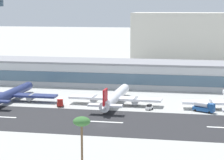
{
  "coord_description": "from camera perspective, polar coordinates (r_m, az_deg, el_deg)",
  "views": [
    {
      "loc": [
        32.21,
        -151.27,
        40.89
      ],
      "look_at": [
        -5.18,
        43.29,
        8.87
      ],
      "focal_mm": 74.59,
      "sensor_mm": 36.0,
      "label": 1
    }
  ],
  "objects": [
    {
      "name": "service_baggage_tug_2",
      "position": [
        184.25,
        4.59,
        -3.34
      ],
      "size": [
        2.87,
        3.57,
        2.2
      ],
      "rotation": [
        0.0,
        0.0,
        4.29
      ],
      "color": "white",
      "rests_on": "ground_plane"
    },
    {
      "name": "terminal_building",
      "position": [
        237.87,
        2.51,
        0.81
      ],
      "size": [
        171.12,
        24.64,
        12.61
      ],
      "color": "#B7BABC",
      "rests_on": "ground_plane"
    },
    {
      "name": "airliner_gold_tail_gate_0",
      "position": [
        204.06,
        -12.38,
        -1.74
      ],
      "size": [
        40.57,
        45.2,
        9.44
      ],
      "rotation": [
        0.0,
        0.0,
        1.56
      ],
      "color": "navy",
      "rests_on": "ground_plane"
    },
    {
      "name": "airliner_red_tail_gate_1",
      "position": [
        191.37,
        0.33,
        -2.2
      ],
      "size": [
        38.66,
        46.94,
        9.79
      ],
      "rotation": [
        0.0,
        0.0,
        1.55
      ],
      "color": "white",
      "rests_on": "ground_plane"
    },
    {
      "name": "ground_plane",
      "position": [
        159.97,
        -1.11,
        -5.63
      ],
      "size": [
        1400.0,
        1400.0,
        0.0
      ],
      "primitive_type": "plane",
      "color": "#A8A8A3"
    },
    {
      "name": "palm_tree_0",
      "position": [
        119.48,
        -3.74,
        -5.28
      ],
      "size": [
        4.47,
        4.47,
        12.73
      ],
      "color": "brown",
      "rests_on": "ground_plane"
    },
    {
      "name": "runway_centreline_dash_4",
      "position": [
        164.77,
        -0.71,
        -5.16
      ],
      "size": [
        12.0,
        1.2,
        0.01
      ],
      "primitive_type": "cube",
      "color": "white",
      "rests_on": "runway_strip"
    },
    {
      "name": "runway_centreline_dash_3",
      "position": [
        176.86,
        -13.47,
        -4.42
      ],
      "size": [
        12.0,
        1.2,
        0.01
      ],
      "primitive_type": "cube",
      "color": "white",
      "rests_on": "runway_strip"
    },
    {
      "name": "runway_strip",
      "position": [
        164.79,
        -0.74,
        -5.17
      ],
      "size": [
        800.0,
        35.96,
        0.08
      ],
      "primitive_type": "cube",
      "color": "#262628",
      "rests_on": "ground_plane"
    },
    {
      "name": "distant_hotel_block",
      "position": [
        327.53,
        11.4,
        4.97
      ],
      "size": [
        100.11,
        31.44,
        35.7
      ],
      "primitive_type": "cube",
      "color": "beige",
      "rests_on": "ground_plane"
    },
    {
      "name": "service_box_truck_0",
      "position": [
        191.73,
        -6.4,
        -2.65
      ],
      "size": [
        4.25,
        6.46,
        3.25
      ],
      "rotation": [
        0.0,
        0.0,
        5.05
      ],
      "color": "#B2231E",
      "rests_on": "ground_plane"
    },
    {
      "name": "service_fuel_truck_1",
      "position": [
        183.04,
        11.2,
        -3.26
      ],
      "size": [
        8.75,
        6.21,
        3.95
      ],
      "rotation": [
        0.0,
        0.0,
        5.81
      ],
      "color": "#23569E",
      "rests_on": "ground_plane"
    }
  ]
}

